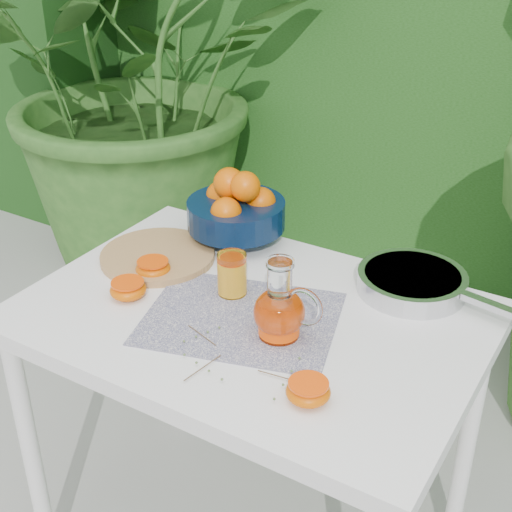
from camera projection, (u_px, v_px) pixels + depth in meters
The scene contains 10 objects.
potted_plant_left at pixel (143, 71), 3.00m from camera, with size 1.72×1.72×1.72m, color #29581E.
white_table at pixel (251, 342), 1.61m from camera, with size 1.00×0.70×0.75m.
placemat at pixel (241, 318), 1.54m from camera, with size 0.41×0.32×0.00m, color #0B0E3E.
cutting_board at pixel (158, 256), 1.78m from camera, with size 0.28×0.28×0.02m, color #AE824E.
fruit_bowl at pixel (237, 208), 1.83m from camera, with size 0.29×0.29×0.20m.
juice_pitcher at pixel (280, 310), 1.46m from camera, with size 0.15×0.11×0.18m.
juice_tumbler at pixel (232, 275), 1.61m from camera, with size 0.09×0.09×0.10m.
saute_pan at pixel (413, 282), 1.63m from camera, with size 0.46×0.29×0.05m.
orange_halves at pixel (188, 310), 1.54m from camera, with size 0.62×0.30×0.04m.
thyme_sprigs at pixel (232, 360), 1.40m from camera, with size 0.33×0.18×0.01m.
Camera 1 is at (0.84, -1.10, 1.61)m, focal length 50.00 mm.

